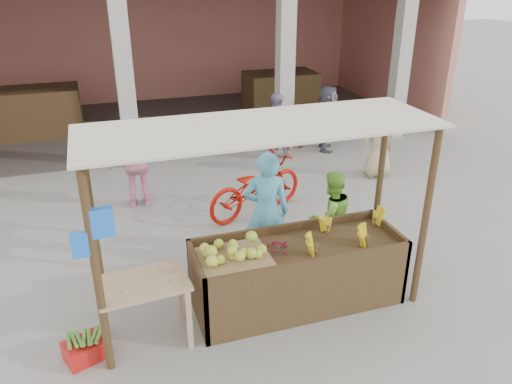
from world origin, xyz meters
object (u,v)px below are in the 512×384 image
object	(u,v)px
vendor_blue	(266,208)
motorcycle	(256,185)
vendor_green	(331,215)
fruit_stall	(297,275)
side_table	(143,292)
red_crate	(86,349)

from	to	relation	value
vendor_blue	motorcycle	world-z (taller)	vendor_blue
vendor_green	motorcycle	distance (m)	1.88
fruit_stall	vendor_blue	distance (m)	1.05
side_table	vendor_blue	distance (m)	2.10
side_table	fruit_stall	bearing A→B (deg)	-0.63
fruit_stall	motorcycle	size ratio (longest dim) A/B	1.27
vendor_blue	motorcycle	bearing A→B (deg)	-87.81
side_table	red_crate	distance (m)	0.88
vendor_blue	red_crate	bearing A→B (deg)	39.85
vendor_green	motorcycle	size ratio (longest dim) A/B	0.72
side_table	red_crate	bearing A→B (deg)	-177.78
side_table	vendor_green	bearing A→B (deg)	13.87
red_crate	motorcycle	xyz separation A→B (m)	(2.89, 2.79, 0.42)
red_crate	vendor_green	bearing A→B (deg)	-5.46
vendor_blue	motorcycle	size ratio (longest dim) A/B	0.92
side_table	red_crate	world-z (taller)	side_table
fruit_stall	red_crate	distance (m)	2.62
vendor_blue	vendor_green	size ratio (longest dim) A/B	1.27
vendor_blue	motorcycle	distance (m)	1.77
side_table	red_crate	size ratio (longest dim) A/B	2.35
fruit_stall	vendor_blue	xyz separation A→B (m)	(-0.10, 0.90, 0.54)
vendor_green	motorcycle	bearing A→B (deg)	-79.63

